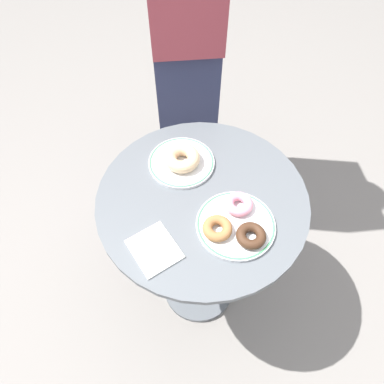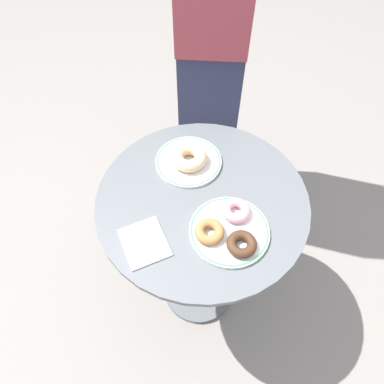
% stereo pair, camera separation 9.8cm
% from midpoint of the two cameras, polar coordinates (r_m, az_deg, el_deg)
% --- Properties ---
extents(ground_plane, '(7.00, 7.00, 0.02)m').
position_cam_midpoint_polar(ground_plane, '(1.64, -0.69, -15.49)').
color(ground_plane, gray).
extents(cafe_table, '(0.61, 0.61, 0.72)m').
position_cam_midpoint_polar(cafe_table, '(1.18, -0.93, -7.05)').
color(cafe_table, '#565B60').
rests_on(cafe_table, ground).
extents(plate_left, '(0.20, 0.20, 0.01)m').
position_cam_midpoint_polar(plate_left, '(1.07, -4.34, 4.68)').
color(plate_left, white).
rests_on(plate_left, cafe_table).
extents(plate_right, '(0.21, 0.21, 0.01)m').
position_cam_midpoint_polar(plate_right, '(0.94, 4.15, -5.53)').
color(plate_right, white).
rests_on(plate_right, cafe_table).
extents(donut_glazed, '(0.15, 0.15, 0.04)m').
position_cam_midpoint_polar(donut_glazed, '(1.04, -4.31, 5.32)').
color(donut_glazed, '#E0B789').
rests_on(donut_glazed, plate_left).
extents(donut_chocolate, '(0.11, 0.11, 0.03)m').
position_cam_midpoint_polar(donut_chocolate, '(0.91, 6.52, -7.28)').
color(donut_chocolate, '#422819').
rests_on(donut_chocolate, plate_right).
extents(donut_pink_frosted, '(0.11, 0.11, 0.03)m').
position_cam_midpoint_polar(donut_pink_frosted, '(0.95, 4.72, -2.17)').
color(donut_pink_frosted, pink).
rests_on(donut_pink_frosted, plate_right).
extents(donut_cinnamon, '(0.11, 0.11, 0.03)m').
position_cam_midpoint_polar(donut_cinnamon, '(0.91, 1.08, -6.13)').
color(donut_cinnamon, '#A36B3D').
rests_on(donut_cinnamon, plate_right).
extents(paper_napkin, '(0.14, 0.13, 0.01)m').
position_cam_midpoint_polar(paper_napkin, '(0.92, -9.20, -9.37)').
color(paper_napkin, white).
rests_on(paper_napkin, cafe_table).
extents(person_figure, '(0.48, 0.45, 1.76)m').
position_cam_midpoint_polar(person_figure, '(1.34, -3.70, 24.52)').
color(person_figure, '#2D3351').
rests_on(person_figure, ground).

